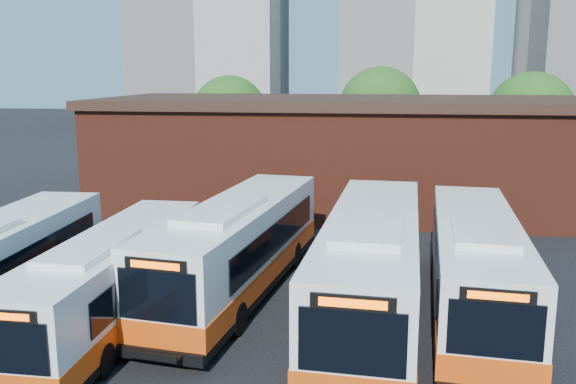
# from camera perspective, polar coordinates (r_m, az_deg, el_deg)

# --- Properties ---
(ground) EXTENTS (220.00, 220.00, 0.00)m
(ground) POSITION_cam_1_polar(r_m,az_deg,el_deg) (18.09, 2.34, -14.67)
(ground) COLOR black
(bus_west) EXTENTS (2.48, 11.41, 3.10)m
(bus_west) POSITION_cam_1_polar(r_m,az_deg,el_deg) (19.88, -16.06, -8.30)
(bus_west) COLOR white
(bus_west) RESTS_ON ground
(bus_midwest) EXTENTS (4.28, 13.10, 3.52)m
(bus_midwest) POSITION_cam_1_polar(r_m,az_deg,el_deg) (22.05, -4.65, -5.43)
(bus_midwest) COLOR white
(bus_midwest) RESTS_ON ground
(bus_mideast) EXTENTS (3.58, 13.63, 3.68)m
(bus_mideast) POSITION_cam_1_polar(r_m,az_deg,el_deg) (19.66, 7.83, -7.36)
(bus_mideast) COLOR white
(bus_mideast) RESTS_ON ground
(bus_east) EXTENTS (3.58, 12.64, 3.40)m
(bus_east) POSITION_cam_1_polar(r_m,az_deg,el_deg) (20.92, 17.10, -6.98)
(bus_east) COLOR white
(bus_east) RESTS_ON ground
(transit_worker) EXTENTS (0.62, 0.76, 1.79)m
(transit_worker) POSITION_cam_1_polar(r_m,az_deg,el_deg) (16.40, 3.24, -14.06)
(transit_worker) COLOR #131737
(transit_worker) RESTS_ON ground
(depot_building) EXTENTS (28.60, 12.60, 6.40)m
(depot_building) POSITION_cam_1_polar(r_m,az_deg,el_deg) (36.54, 5.53, 3.84)
(depot_building) COLOR #5F2416
(depot_building) RESTS_ON ground
(tree_west) EXTENTS (6.00, 6.00, 7.65)m
(tree_west) POSITION_cam_1_polar(r_m,az_deg,el_deg) (49.68, -5.49, 7.37)
(tree_west) COLOR #382314
(tree_west) RESTS_ON ground
(tree_mid) EXTENTS (6.56, 6.56, 8.36)m
(tree_mid) POSITION_cam_1_polar(r_m,az_deg,el_deg) (50.29, 8.60, 7.84)
(tree_mid) COLOR #382314
(tree_mid) RESTS_ON ground
(tree_east) EXTENTS (6.24, 6.24, 7.96)m
(tree_east) POSITION_cam_1_polar(r_m,az_deg,el_deg) (48.67, 21.77, 6.78)
(tree_east) COLOR #382314
(tree_east) RESTS_ON ground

